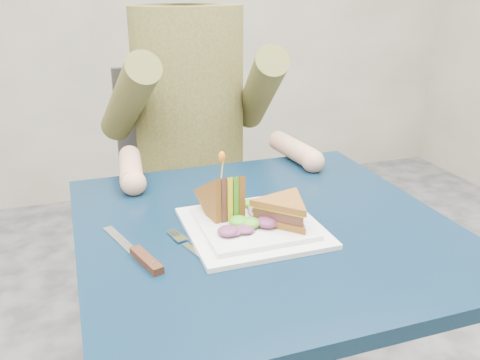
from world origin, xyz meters
name	(u,v)px	position (x,y,z in m)	size (l,w,h in m)	color
table	(264,257)	(0.00, 0.00, 0.65)	(0.75, 0.75, 0.73)	black
chair	(186,183)	(0.00, 0.73, 0.54)	(0.42, 0.40, 0.93)	#47474C
diner	(190,81)	(0.00, 0.62, 0.91)	(0.54, 0.59, 0.74)	brown
plate	(253,226)	(-0.03, -0.02, 0.74)	(0.26, 0.26, 0.02)	white
sandwich_flat	(284,211)	(0.02, -0.04, 0.78)	(0.19, 0.19, 0.05)	brown
sandwich_upright	(222,200)	(-0.08, 0.03, 0.78)	(0.09, 0.14, 0.14)	brown
fork	(194,250)	(-0.17, -0.06, 0.73)	(0.07, 0.18, 0.01)	silver
knife	(141,256)	(-0.26, -0.06, 0.74)	(0.09, 0.22, 0.02)	silver
toothpick	(222,170)	(-0.08, 0.03, 0.85)	(0.00, 0.00, 0.06)	tan
toothpick_frill	(222,157)	(-0.08, 0.03, 0.88)	(0.01, 0.01, 0.02)	orange
lettuce_spill	(254,214)	(-0.03, -0.01, 0.76)	(0.15, 0.13, 0.02)	#337A14
onion_ring	(259,212)	(-0.02, -0.01, 0.77)	(0.04, 0.04, 0.01)	#9E4C7A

